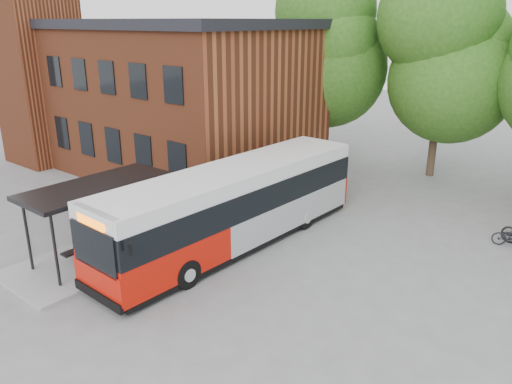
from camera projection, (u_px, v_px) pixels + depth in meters
The scene contains 7 objects.
ground at pixel (209, 284), 16.84m from camera, with size 100.00×100.00×0.00m, color slate.
station_building at pixel (157, 94), 29.83m from camera, with size 18.40×10.40×8.50m, color brown, non-canonical shape.
clock_tower at pixel (31, 8), 28.92m from camera, with size 5.20×5.20×18.20m, color brown, non-canonical shape.
bus_shelter at pixel (101, 221), 18.33m from camera, with size 3.60×7.00×2.90m, color black, non-canonical shape.
tree_0 at pixel (321, 71), 30.33m from camera, with size 7.92×7.92×11.00m, color #295717, non-canonical shape.
tree_1 at pixel (440, 83), 26.96m from camera, with size 7.92×7.92×10.40m, color #295717, non-canonical shape.
city_bus at pixel (235, 207), 19.34m from camera, with size 2.65×12.44×3.16m, color red, non-canonical shape.
Camera 1 is at (10.68, -10.51, 8.43)m, focal length 35.00 mm.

